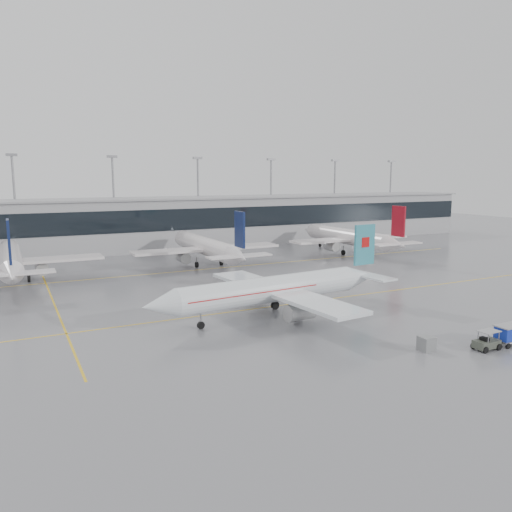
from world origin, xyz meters
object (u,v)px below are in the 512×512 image
air_canada_jet (279,289)px  gse_unit (427,344)px  baggage_tug (486,343)px  baggage_cart (510,333)px

air_canada_jet → gse_unit: size_ratio=23.76×
gse_unit → baggage_tug: bearing=-23.7°
baggage_cart → gse_unit: size_ratio=2.33×
gse_unit → air_canada_jet: bearing=111.0°
baggage_tug → baggage_cart: 3.64m
air_canada_jet → baggage_cart: (16.29, -20.72, -2.19)m
air_canada_jet → gse_unit: bearing=105.6°
air_canada_jet → baggage_tug: air_canada_jet is taller
air_canada_jet → baggage_tug: 24.46m
baggage_tug → gse_unit: bearing=156.2°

